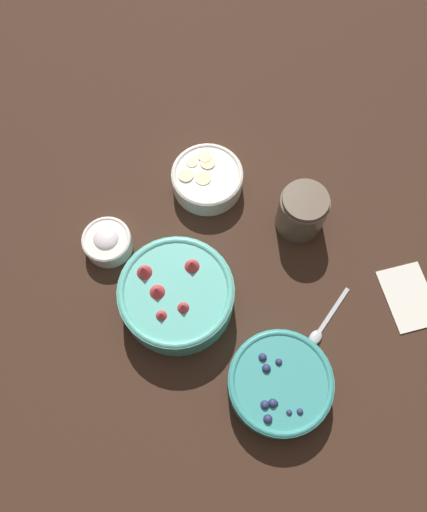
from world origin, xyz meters
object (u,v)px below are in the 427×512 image
bowl_strawberries (176,294)px  bowl_cream (107,241)px  bowl_blueberries (280,383)px  bowl_bananas (207,178)px  jar_chocolate (302,212)px

bowl_strawberries → bowl_cream: size_ratio=2.23×
bowl_blueberries → bowl_bananas: (0.42, -0.14, -0.00)m
bowl_strawberries → jar_chocolate: (-0.01, -0.30, 0.00)m
bowl_blueberries → bowl_cream: size_ratio=1.92×
bowl_cream → bowl_strawberries: bearing=-165.2°
bowl_strawberries → bowl_blueberries: bearing=-166.7°
bowl_strawberries → jar_chocolate: size_ratio=2.17×
bowl_strawberries → bowl_bananas: bowl_strawberries is taller
bowl_bananas → bowl_cream: 0.24m
bowl_blueberries → jar_chocolate: size_ratio=1.87×
bowl_cream → jar_chocolate: size_ratio=0.97×
bowl_blueberries → bowl_bananas: size_ratio=1.25×
bowl_bananas → bowl_blueberries: bearing=161.4°
bowl_strawberries → bowl_blueberries: size_ratio=1.16×
bowl_cream → bowl_blueberries: bearing=-166.0°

